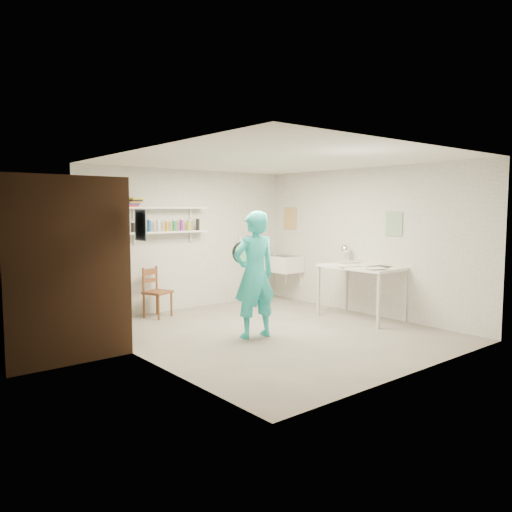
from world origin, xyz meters
TOP-DOWN VIEW (x-y plane):
  - floor at (0.00, 0.00)m, footprint 4.00×4.50m
  - ceiling at (0.00, 0.00)m, footprint 4.00×4.50m
  - wall_back at (0.00, 2.26)m, footprint 4.00×0.02m
  - wall_front at (0.00, -2.26)m, footprint 4.00×0.02m
  - wall_left at (-2.01, 0.00)m, footprint 0.02×4.50m
  - wall_right at (2.01, 0.00)m, footprint 0.02×4.50m
  - doorway_recess at (-1.99, 1.05)m, footprint 0.02×0.90m
  - corridor_box at (-2.70, 1.05)m, footprint 1.40×1.50m
  - door_lintel at (-1.97, 1.05)m, footprint 0.06×1.05m
  - door_jamb_near at (-1.97, 0.55)m, footprint 0.06×0.10m
  - door_jamb_far at (-1.97, 1.55)m, footprint 0.06×0.10m
  - shelf_lower at (-0.50, 2.13)m, footprint 1.50×0.22m
  - shelf_upper at (-0.50, 2.13)m, footprint 1.50×0.22m
  - ledge_shelf at (1.35, 2.17)m, footprint 0.70×0.14m
  - poster_left at (-1.99, 0.05)m, footprint 0.01×0.28m
  - poster_right_a at (1.99, 1.80)m, footprint 0.01×0.34m
  - poster_right_b at (1.99, -0.55)m, footprint 0.01×0.30m
  - belfast_sink at (1.75, 1.70)m, footprint 0.48×0.60m
  - man at (-0.38, -0.03)m, footprint 0.67×0.49m
  - wall_clock at (-0.41, 0.19)m, footprint 0.31×0.08m
  - wooden_chair at (-0.80, 1.91)m, footprint 0.48×0.47m
  - work_table at (1.64, -0.21)m, footprint 0.76×1.26m
  - desk_lamp at (1.85, 0.29)m, footprint 0.16×0.16m
  - spray_cans at (-0.50, 2.13)m, footprint 1.31×0.06m
  - book_stack at (-1.06, 2.13)m, footprint 0.26×0.14m
  - ledge_pots at (1.35, 2.17)m, footprint 0.48×0.07m
  - papers at (1.64, -0.21)m, footprint 0.30×0.22m

SIDE VIEW (x-z plane):
  - floor at x=0.00m, z-range -0.02..0.00m
  - wooden_chair at x=-0.80m, z-range 0.00..0.81m
  - work_table at x=1.64m, z-range 0.00..0.84m
  - belfast_sink at x=1.75m, z-range 0.55..0.85m
  - man at x=-0.38m, z-range 0.00..1.71m
  - papers at x=1.64m, z-range 0.84..0.87m
  - doorway_recess at x=-1.99m, z-range 0.00..2.00m
  - door_jamb_near at x=-1.97m, z-range 0.00..2.00m
  - door_jamb_far at x=-1.97m, z-range 0.00..2.00m
  - corridor_box at x=-2.70m, z-range 0.00..2.10m
  - desk_lamp at x=1.85m, z-range 0.98..1.14m
  - ledge_shelf at x=1.35m, z-range 1.11..1.14m
  - wall_clock at x=-0.41m, z-range 0.98..1.29m
  - ledge_pots at x=1.35m, z-range 1.14..1.22m
  - wall_back at x=0.00m, z-range 0.00..2.40m
  - wall_front at x=0.00m, z-range 0.00..2.40m
  - wall_left at x=-2.01m, z-range 0.00..2.40m
  - wall_right at x=2.01m, z-range 0.00..2.40m
  - shelf_lower at x=-0.50m, z-range 1.34..1.36m
  - spray_cans at x=-0.50m, z-range 1.36..1.53m
  - poster_right_b at x=1.99m, z-range 1.31..1.69m
  - poster_left at x=-1.99m, z-range 1.37..1.73m
  - poster_right_a at x=1.99m, z-range 1.34..1.76m
  - shelf_upper at x=-0.50m, z-range 1.74..1.76m
  - book_stack at x=-1.06m, z-range 1.76..1.91m
  - door_lintel at x=-1.97m, z-range 2.00..2.10m
  - ceiling at x=0.00m, z-range 2.40..2.42m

